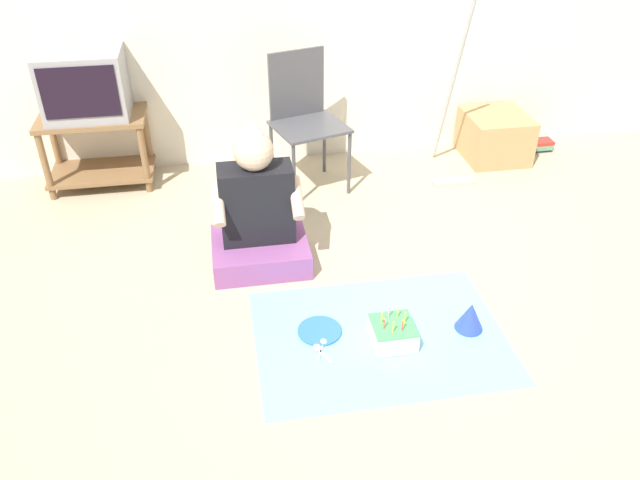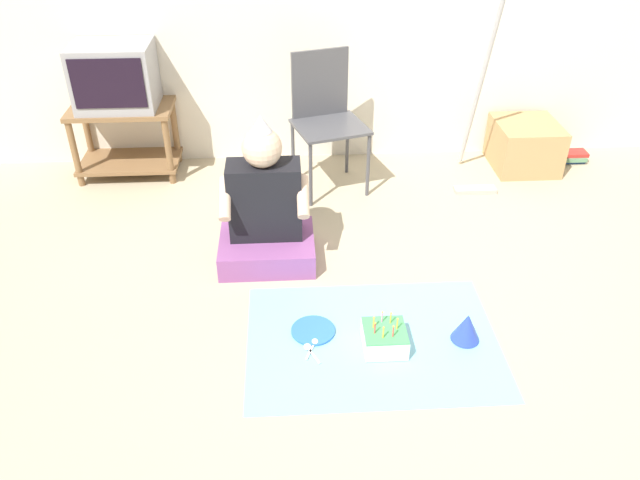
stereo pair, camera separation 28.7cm
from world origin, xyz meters
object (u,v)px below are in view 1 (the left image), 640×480
dust_mop (453,124)px  book_pile (538,145)px  cardboard_box_stack (495,136)px  folding_chair (304,112)px  person_seated (258,217)px  party_hat_blue (470,316)px  paper_plate (320,331)px  tv (84,84)px  birthday_cake (393,333)px

dust_mop → book_pile: dust_mop is taller
cardboard_box_stack → dust_mop: dust_mop is taller
folding_chair → person_seated: (-0.39, -0.87, -0.23)m
party_hat_blue → paper_plate: 0.73m
cardboard_box_stack → book_pile: size_ratio=2.23×
dust_mop → paper_plate: 1.91m
tv → dust_mop: bearing=-7.4°
tv → party_hat_blue: tv is taller
tv → paper_plate: bearing=-55.8°
cardboard_box_stack → paper_plate: bearing=-133.2°
tv → cardboard_box_stack: tv is taller
cardboard_box_stack → paper_plate: cardboard_box_stack is taller
dust_mop → folding_chair: bearing=175.7°
tv → person_seated: 1.53m
party_hat_blue → cardboard_box_stack: bearing=64.1°
person_seated → birthday_cake: bearing=-55.0°
tv → party_hat_blue: size_ratio=3.47×
book_pile → person_seated: (-2.22, -1.10, 0.24)m
folding_chair → book_pile: size_ratio=4.28×
folding_chair → party_hat_blue: bearing=-71.0°
dust_mop → party_hat_blue: 1.65m
birthday_cake → cardboard_box_stack: bearing=55.2°
person_seated → birthday_cake: 0.99m
cardboard_box_stack → dust_mop: (-0.44, -0.24, 0.23)m
book_pile → party_hat_blue: (-1.27, -1.86, 0.04)m
tv → birthday_cake: 2.52m
cardboard_box_stack → book_pile: bearing=8.1°
folding_chair → cardboard_box_stack: 1.49m
paper_plate → person_seated: bearing=108.8°
cardboard_box_stack → birthday_cake: cardboard_box_stack is taller
party_hat_blue → book_pile: bearing=55.6°
tv → folding_chair: (1.36, -0.23, -0.19)m
book_pile → paper_plate: 2.66m
folding_chair → birthday_cake: bearing=-84.3°
birthday_cake → paper_plate: 0.35m
tv → person_seated: size_ratio=0.60×
birthday_cake → book_pile: bearing=48.6°
dust_mop → person_seated: dust_mop is taller
party_hat_blue → folding_chair: bearing=109.0°
tv → dust_mop: size_ratio=0.39×
person_seated → tv: bearing=131.5°
dust_mop → birthday_cake: bearing=-117.7°
cardboard_box_stack → birthday_cake: bearing=-124.8°
book_pile → party_hat_blue: size_ratio=1.42×
tv → person_seated: bearing=-48.5°
cardboard_box_stack → paper_plate: 2.34m
person_seated → party_hat_blue: size_ratio=5.76×
cardboard_box_stack → person_seated: (-1.83, -1.04, 0.12)m
folding_chair → party_hat_blue: folding_chair is taller
book_pile → person_seated: person_seated is taller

